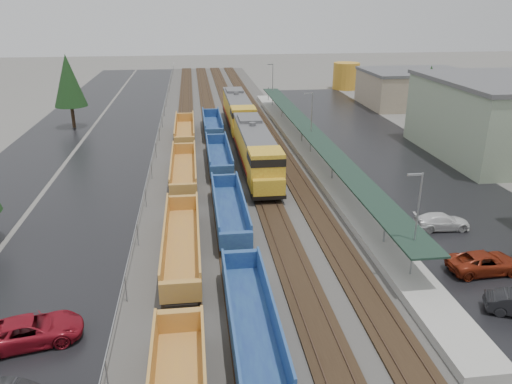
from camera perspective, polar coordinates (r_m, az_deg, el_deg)
ballast_strip at (r=70.78m, az=-3.21°, el=6.09°), size 20.00×160.00×0.08m
trackbed at (r=70.75m, az=-3.21°, el=6.18°), size 14.60×160.00×0.22m
west_parking_lot at (r=71.37m, az=-15.36°, el=5.47°), size 10.00×160.00×0.02m
west_road at (r=73.47m, az=-23.11°, el=4.96°), size 9.00×160.00×0.02m
east_commuter_lot at (r=65.47m, az=14.35°, el=4.20°), size 16.00×100.00×0.02m
station_platform at (r=62.46m, az=6.23°, el=4.64°), size 3.00×80.00×8.00m
chainlink_fence at (r=68.88m, az=-11.09°, el=6.66°), size 0.08×160.04×2.02m
distant_hills at (r=225.22m, az=5.68°, el=16.20°), size 301.00×140.00×25.20m
tree_west_far at (r=81.12m, az=-20.66°, el=11.83°), size 4.84×4.84×11.00m
tree_east at (r=74.83m, az=19.14°, el=10.84°), size 4.40×4.40×10.00m
locomotive_lead at (r=55.72m, az=-0.03°, el=4.78°), size 3.33×21.96×4.97m
locomotive_trail at (r=76.00m, az=-2.05°, el=9.14°), size 3.33×21.96×4.97m
well_string_yellow at (r=37.89m, az=-8.44°, el=-5.88°), size 2.64×85.23×2.34m
well_string_blue at (r=36.07m, az=-2.07°, el=-7.14°), size 2.56×95.31×2.27m
storage_tank at (r=114.45m, az=10.25°, el=12.93°), size 5.70×5.70×5.70m
parked_car_west_c at (r=31.76m, az=-24.35°, el=-14.25°), size 3.71×6.09×1.58m
parked_car_east_b at (r=39.35m, az=24.67°, el=-7.36°), size 2.63×5.39×1.48m
parked_car_east_c at (r=45.13m, az=20.45°, el=-3.19°), size 2.15×4.79×1.36m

